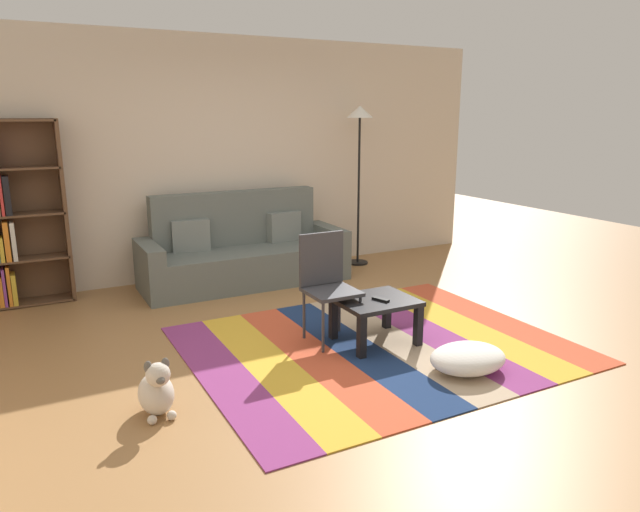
{
  "coord_description": "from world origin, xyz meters",
  "views": [
    {
      "loc": [
        -2.2,
        -3.97,
        1.86
      ],
      "look_at": [
        0.09,
        0.37,
        0.65
      ],
      "focal_mm": 32.72,
      "sensor_mm": 36.0,
      "label": 1
    }
  ],
  "objects_px": {
    "standing_lamp": "(360,133)",
    "couch": "(243,253)",
    "bookshelf": "(3,221)",
    "tv_remote": "(381,299)",
    "folding_chair": "(327,278)",
    "pouf": "(468,358)",
    "coffee_table": "(375,307)",
    "dog": "(157,391)"
  },
  "relations": [
    {
      "from": "couch",
      "to": "tv_remote",
      "type": "xyz_separation_m",
      "value": [
        0.34,
        -2.25,
        0.06
      ]
    },
    {
      "from": "dog",
      "to": "tv_remote",
      "type": "relative_size",
      "value": 2.65
    },
    {
      "from": "bookshelf",
      "to": "tv_remote",
      "type": "height_order",
      "value": "bookshelf"
    },
    {
      "from": "pouf",
      "to": "folding_chair",
      "type": "relative_size",
      "value": 0.66
    },
    {
      "from": "dog",
      "to": "couch",
      "type": "bearing_deg",
      "value": 59.02
    },
    {
      "from": "bookshelf",
      "to": "folding_chair",
      "type": "relative_size",
      "value": 2.01
    },
    {
      "from": "coffee_table",
      "to": "tv_remote",
      "type": "distance_m",
      "value": 0.1
    },
    {
      "from": "bookshelf",
      "to": "standing_lamp",
      "type": "height_order",
      "value": "standing_lamp"
    },
    {
      "from": "standing_lamp",
      "to": "folding_chair",
      "type": "distance_m",
      "value": 2.79
    },
    {
      "from": "pouf",
      "to": "standing_lamp",
      "type": "height_order",
      "value": "standing_lamp"
    },
    {
      "from": "standing_lamp",
      "to": "couch",
      "type": "bearing_deg",
      "value": -175.8
    },
    {
      "from": "dog",
      "to": "folding_chair",
      "type": "distance_m",
      "value": 1.71
    },
    {
      "from": "couch",
      "to": "pouf",
      "type": "bearing_deg",
      "value": -78.09
    },
    {
      "from": "tv_remote",
      "to": "folding_chair",
      "type": "bearing_deg",
      "value": 114.77
    },
    {
      "from": "dog",
      "to": "tv_remote",
      "type": "height_order",
      "value": "tv_remote"
    },
    {
      "from": "couch",
      "to": "bookshelf",
      "type": "distance_m",
      "value": 2.39
    },
    {
      "from": "tv_remote",
      "to": "folding_chair",
      "type": "height_order",
      "value": "folding_chair"
    },
    {
      "from": "pouf",
      "to": "dog",
      "type": "xyz_separation_m",
      "value": [
        -2.16,
        0.43,
        0.05
      ]
    },
    {
      "from": "dog",
      "to": "folding_chair",
      "type": "relative_size",
      "value": 0.44
    },
    {
      "from": "tv_remote",
      "to": "folding_chair",
      "type": "xyz_separation_m",
      "value": [
        -0.33,
        0.31,
        0.14
      ]
    },
    {
      "from": "pouf",
      "to": "coffee_table",
      "type": "bearing_deg",
      "value": 110.6
    },
    {
      "from": "bookshelf",
      "to": "folding_chair",
      "type": "bearing_deg",
      "value": -43.61
    },
    {
      "from": "coffee_table",
      "to": "dog",
      "type": "relative_size",
      "value": 1.56
    },
    {
      "from": "coffee_table",
      "to": "couch",
      "type": "bearing_deg",
      "value": 98.61
    },
    {
      "from": "folding_chair",
      "to": "coffee_table",
      "type": "bearing_deg",
      "value": 5.03
    },
    {
      "from": "pouf",
      "to": "tv_remote",
      "type": "distance_m",
      "value": 0.84
    },
    {
      "from": "coffee_table",
      "to": "pouf",
      "type": "bearing_deg",
      "value": -69.4
    },
    {
      "from": "coffee_table",
      "to": "pouf",
      "type": "relative_size",
      "value": 1.04
    },
    {
      "from": "dog",
      "to": "coffee_table",
      "type": "bearing_deg",
      "value": 10.81
    },
    {
      "from": "couch",
      "to": "coffee_table",
      "type": "distance_m",
      "value": 2.22
    },
    {
      "from": "bookshelf",
      "to": "standing_lamp",
      "type": "bearing_deg",
      "value": -2.47
    },
    {
      "from": "couch",
      "to": "standing_lamp",
      "type": "distance_m",
      "value": 2.03
    },
    {
      "from": "pouf",
      "to": "dog",
      "type": "distance_m",
      "value": 2.2
    },
    {
      "from": "pouf",
      "to": "tv_remote",
      "type": "xyz_separation_m",
      "value": [
        -0.29,
        0.73,
        0.29
      ]
    },
    {
      "from": "bookshelf",
      "to": "folding_chair",
      "type": "xyz_separation_m",
      "value": [
        2.33,
        -2.22,
        -0.32
      ]
    },
    {
      "from": "couch",
      "to": "folding_chair",
      "type": "relative_size",
      "value": 2.51
    },
    {
      "from": "couch",
      "to": "dog",
      "type": "height_order",
      "value": "couch"
    },
    {
      "from": "standing_lamp",
      "to": "coffee_table",
      "type": "bearing_deg",
      "value": -118.23
    },
    {
      "from": "coffee_table",
      "to": "standing_lamp",
      "type": "xyz_separation_m",
      "value": [
        1.24,
        2.31,
        1.31
      ]
    },
    {
      "from": "bookshelf",
      "to": "standing_lamp",
      "type": "distance_m",
      "value": 3.96
    },
    {
      "from": "dog",
      "to": "tv_remote",
      "type": "distance_m",
      "value": 1.91
    },
    {
      "from": "standing_lamp",
      "to": "tv_remote",
      "type": "relative_size",
      "value": 12.93
    }
  ]
}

